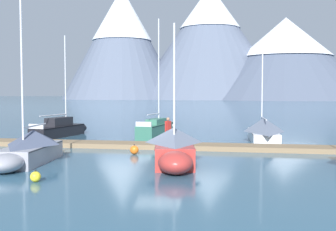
{
  "coord_description": "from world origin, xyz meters",
  "views": [
    {
      "loc": [
        2.55,
        -22.27,
        3.61
      ],
      "look_at": [
        0.0,
        6.0,
        2.0
      ],
      "focal_mm": 43.94,
      "sensor_mm": 36.0,
      "label": 1
    }
  ],
  "objects": [
    {
      "name": "ground_plane",
      "position": [
        0.0,
        0.0,
        0.0
      ],
      "size": [
        700.0,
        700.0,
        0.0
      ],
      "primitive_type": "plane",
      "color": "#335B75"
    },
    {
      "name": "mountain_west_summit",
      "position": [
        -41.94,
        196.63,
        31.21
      ],
      "size": [
        63.93,
        63.93,
        59.18
      ],
      "color": "slate",
      "rests_on": "ground"
    },
    {
      "name": "mountain_central_massif",
      "position": [
        4.97,
        202.28,
        31.35
      ],
      "size": [
        82.71,
        82.71,
        60.64
      ],
      "color": "slate",
      "rests_on": "ground"
    },
    {
      "name": "mountain_shoulder_ridge",
      "position": [
        43.35,
        193.17,
        21.94
      ],
      "size": [
        92.3,
        92.3,
        41.55
      ],
      "color": "#4C566B",
      "rests_on": "ground"
    },
    {
      "name": "dock",
      "position": [
        0.0,
        4.0,
        0.15
      ],
      "size": [
        24.7,
        4.06,
        0.3
      ],
      "color": "#846B4C",
      "rests_on": "ground"
    },
    {
      "name": "sailboat_nearest_berth",
      "position": [
        -9.19,
        10.41,
        0.61
      ],
      "size": [
        2.97,
        6.96,
        8.3
      ],
      "color": "black",
      "rests_on": "ground"
    },
    {
      "name": "sailboat_second_berth",
      "position": [
        -6.32,
        -2.39,
        0.78
      ],
      "size": [
        2.03,
        6.03,
        8.51
      ],
      "color": "#93939E",
      "rests_on": "ground"
    },
    {
      "name": "sailboat_mid_dock_port",
      "position": [
        -1.24,
        10.87,
        0.66
      ],
      "size": [
        2.74,
        6.95,
        9.54
      ],
      "color": "#336B56",
      "rests_on": "ground"
    },
    {
      "name": "sailboat_mid_dock_starboard",
      "position": [
        1.04,
        -2.22,
        0.84
      ],
      "size": [
        2.43,
        5.96,
        6.94
      ],
      "color": "#B2332D",
      "rests_on": "ground"
    },
    {
      "name": "sailboat_far_berth",
      "position": [
        6.82,
        8.39,
        0.81
      ],
      "size": [
        2.25,
        7.17,
        6.57
      ],
      "color": "white",
      "rests_on": "ground"
    },
    {
      "name": "person_on_dock",
      "position": [
        0.18,
        4.02,
        1.26
      ],
      "size": [
        0.4,
        0.5,
        1.69
      ],
      "color": "#384256",
      "rests_on": "dock"
    },
    {
      "name": "mooring_buoy_channel_marker",
      "position": [
        -4.23,
        -6.46,
        0.21
      ],
      "size": [
        0.43,
        0.43,
        0.51
      ],
      "color": "yellow",
      "rests_on": "ground"
    },
    {
      "name": "mooring_buoy_inner_mooring",
      "position": [
        -1.53,
        1.19,
        0.26
      ],
      "size": [
        0.52,
        0.52,
        0.6
      ],
      "color": "orange",
      "rests_on": "ground"
    }
  ]
}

